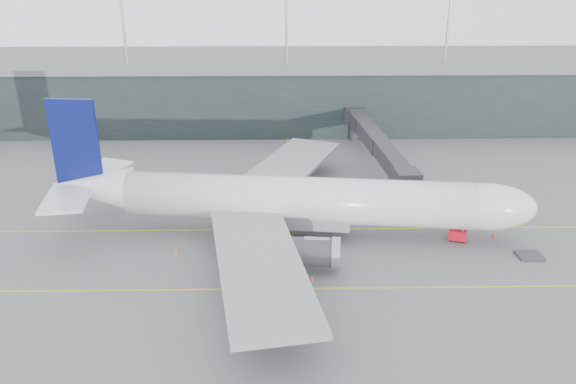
{
  "coord_description": "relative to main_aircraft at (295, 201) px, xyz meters",
  "views": [
    {
      "loc": [
        3.08,
        -77.27,
        35.94
      ],
      "look_at": [
        4.39,
        -4.0,
        5.87
      ],
      "focal_mm": 35.0,
      "sensor_mm": 36.0,
      "label": 1
    }
  ],
  "objects": [
    {
      "name": "cone_tail",
      "position": [
        -15.92,
        -5.05,
        -4.92
      ],
      "size": [
        0.5,
        0.5,
        0.8
      ],
      "primitive_type": "cone",
      "color": "orange",
      "rests_on": "ground"
    },
    {
      "name": "jet_bridge",
      "position": [
        15.79,
        31.66,
        0.03
      ],
      "size": [
        7.22,
        46.92,
        7.14
      ],
      "rotation": [
        0.0,
        0.0,
        0.08
      ],
      "color": "#2D2C31",
      "rests_on": "ground"
    },
    {
      "name": "terminal",
      "position": [
        -5.27,
        63.79,
        2.3
      ],
      "size": [
        240.0,
        36.0,
        29.0
      ],
      "color": "#1D2728",
      "rests_on": "ground"
    },
    {
      "name": "taxiline_lead_main",
      "position": [
        -0.26,
        25.79,
        -5.3
      ],
      "size": [
        0.25,
        60.0,
        0.02
      ],
      "primitive_type": "cube",
      "color": "gold",
      "rests_on": "ground"
    },
    {
      "name": "taxiline_b",
      "position": [
        -5.26,
        -14.21,
        -5.3
      ],
      "size": [
        160.0,
        0.25,
        0.02
      ],
      "primitive_type": "cube",
      "color": "gold",
      "rests_on": "ground"
    },
    {
      "name": "baggage_dolly",
      "position": [
        30.8,
        -6.99,
        -5.12
      ],
      "size": [
        3.3,
        2.66,
        0.33
      ],
      "primitive_type": "cube",
      "rotation": [
        0.0,
        0.0,
        0.01
      ],
      "color": "#313236",
      "rests_on": "ground"
    },
    {
      "name": "gse_cart",
      "position": [
        22.64,
        -2.11,
        -4.4
      ],
      "size": [
        2.75,
        2.18,
        1.64
      ],
      "rotation": [
        0.0,
        0.0,
        -0.31
      ],
      "color": "red",
      "rests_on": "ground"
    },
    {
      "name": "main_aircraft",
      "position": [
        0.0,
        0.0,
        0.0
      ],
      "size": [
        67.56,
        63.09,
        18.94
      ],
      "rotation": [
        0.0,
        0.0,
        -0.11
      ],
      "color": "silver",
      "rests_on": "ground"
    },
    {
      "name": "taxiline_a",
      "position": [
        -5.26,
        1.79,
        -5.3
      ],
      "size": [
        160.0,
        0.25,
        0.02
      ],
      "primitive_type": "cube",
      "color": "gold",
      "rests_on": "ground"
    },
    {
      "name": "uld_b",
      "position": [
        -8.51,
        16.61,
        -4.43
      ],
      "size": [
        1.91,
        1.56,
        1.68
      ],
      "rotation": [
        0.0,
        0.0,
        0.05
      ],
      "color": "#39393E",
      "rests_on": "ground"
    },
    {
      "name": "uld_c",
      "position": [
        -6.04,
        15.28,
        -4.31
      ],
      "size": [
        2.48,
        2.19,
        1.91
      ],
      "rotation": [
        0.0,
        0.0,
        0.28
      ],
      "color": "#39393E",
      "rests_on": "ground"
    },
    {
      "name": "cone_nose",
      "position": [
        28.05,
        -1.25,
        -4.96
      ],
      "size": [
        0.44,
        0.44,
        0.7
      ],
      "primitive_type": "cone",
      "color": "red",
      "rests_on": "ground"
    },
    {
      "name": "uld_a",
      "position": [
        -10.13,
        14.88,
        -4.47
      ],
      "size": [
        1.99,
        1.71,
        1.6
      ],
      "rotation": [
        0.0,
        0.0,
        0.19
      ],
      "color": "#39393E",
      "rests_on": "ground"
    },
    {
      "name": "ground",
      "position": [
        -5.26,
        5.79,
        -5.31
      ],
      "size": [
        320.0,
        320.0,
        0.0
      ],
      "primitive_type": "plane",
      "color": "slate",
      "rests_on": "ground"
    },
    {
      "name": "cone_wing_stbd",
      "position": [
        1.78,
        -12.4,
        -4.99
      ],
      "size": [
        0.4,
        0.4,
        0.64
      ],
      "primitive_type": "cone",
      "color": "#E4410C",
      "rests_on": "ground"
    },
    {
      "name": "cone_wing_port",
      "position": [
        2.84,
        16.63,
        -4.99
      ],
      "size": [
        0.41,
        0.41,
        0.65
      ],
      "primitive_type": "cone",
      "color": "orange",
      "rests_on": "ground"
    }
  ]
}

